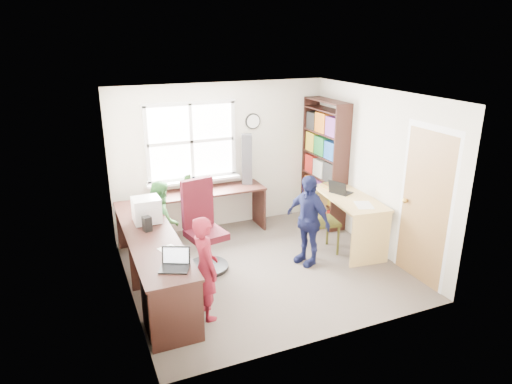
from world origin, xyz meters
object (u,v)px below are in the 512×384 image
(bookshelf, at_px, (324,165))
(crt_monitor, at_px, (147,210))
(cd_tower, at_px, (247,159))
(potted_plant, at_px, (186,183))
(swivel_chair, at_px, (203,231))
(person_navy, at_px, (308,220))
(person_green, at_px, (162,220))
(wooden_chair, at_px, (317,218))
(l_desk, at_px, (174,265))
(laptop_right, at_px, (340,190))
(person_red, at_px, (205,268))
(right_desk, at_px, (349,210))
(laptop_left, at_px, (175,263))

(bookshelf, distance_m, crt_monitor, 3.19)
(cd_tower, height_order, potted_plant, cd_tower)
(swivel_chair, distance_m, cd_tower, 1.70)
(bookshelf, height_order, swivel_chair, bookshelf)
(person_navy, bearing_deg, person_green, -135.51)
(wooden_chair, bearing_deg, cd_tower, 120.20)
(l_desk, height_order, person_green, person_green)
(bookshelf, height_order, laptop_right, bookshelf)
(person_green, bearing_deg, person_red, -171.42)
(bookshelf, bearing_deg, l_desk, -153.57)
(l_desk, xyz_separation_m, person_red, (0.25, -0.50, 0.16))
(right_desk, distance_m, person_green, 2.78)
(bookshelf, relative_size, cd_tower, 2.52)
(crt_monitor, relative_size, laptop_left, 0.92)
(swivel_chair, bearing_deg, potted_plant, 76.07)
(laptop_left, bearing_deg, wooden_chair, 48.45)
(wooden_chair, height_order, cd_tower, cd_tower)
(laptop_right, bearing_deg, swivel_chair, 64.91)
(cd_tower, distance_m, person_red, 2.75)
(cd_tower, xyz_separation_m, person_red, (-1.43, -2.28, -0.55))
(crt_monitor, bearing_deg, l_desk, -79.28)
(l_desk, xyz_separation_m, crt_monitor, (-0.15, 0.76, 0.47))
(right_desk, relative_size, bookshelf, 0.69)
(right_desk, distance_m, person_red, 2.73)
(l_desk, relative_size, laptop_left, 7.66)
(right_desk, distance_m, potted_plant, 2.54)
(crt_monitor, relative_size, person_red, 0.28)
(cd_tower, bearing_deg, l_desk, -114.43)
(right_desk, relative_size, crt_monitor, 4.10)
(l_desk, height_order, wooden_chair, wooden_chair)
(l_desk, height_order, laptop_right, laptop_right)
(laptop_left, bearing_deg, potted_plant, 97.24)
(person_green, xyz_separation_m, person_navy, (1.84, -0.95, 0.07))
(cd_tower, height_order, person_green, cd_tower)
(potted_plant, bearing_deg, person_navy, -48.27)
(person_green, bearing_deg, wooden_chair, -104.63)
(bookshelf, bearing_deg, person_navy, -128.51)
(crt_monitor, bearing_deg, laptop_left, -88.70)
(right_desk, xyz_separation_m, swivel_chair, (-2.24, 0.20, -0.04))
(swivel_chair, relative_size, cd_tower, 1.51)
(right_desk, bearing_deg, crt_monitor, -179.62)
(l_desk, relative_size, person_navy, 2.26)
(right_desk, distance_m, swivel_chair, 2.25)
(person_green, bearing_deg, cd_tower, -64.20)
(right_desk, xyz_separation_m, crt_monitor, (-2.96, 0.31, 0.34))
(cd_tower, bearing_deg, right_desk, -31.06)
(laptop_left, bearing_deg, laptop_right, 48.14)
(crt_monitor, xyz_separation_m, potted_plant, (0.77, 0.94, -0.01))
(l_desk, relative_size, cd_tower, 3.55)
(l_desk, height_order, right_desk, right_desk)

